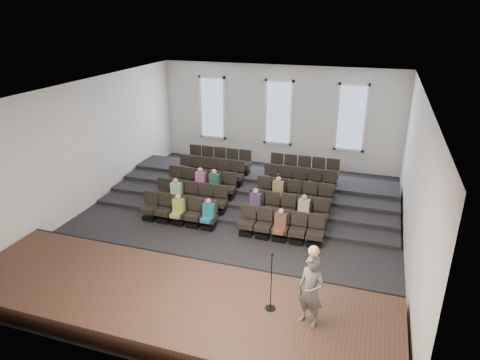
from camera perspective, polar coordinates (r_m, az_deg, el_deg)
name	(u,v)px	position (r m, az deg, el deg)	size (l,w,h in m)	color
ground	(233,224)	(16.00, -0.95, -5.90)	(14.00, 14.00, 0.00)	black
ceiling	(232,89)	(14.37, -1.07, 12.07)	(12.00, 14.00, 0.02)	white
wall_back	(279,116)	(21.49, 5.19, 8.46)	(12.00, 0.04, 5.00)	silver
wall_front	(121,268)	(9.31, -15.57, -11.22)	(12.00, 0.04, 5.00)	silver
wall_left	(87,145)	(17.81, -19.69, 4.42)	(0.04, 14.00, 5.00)	silver
wall_right	(416,181)	(14.32, 22.40, -0.10)	(0.04, 14.00, 5.00)	silver
stage	(170,301)	(11.92, -9.28, -15.67)	(11.80, 3.60, 0.50)	#3D291A
stage_lip	(197,266)	(13.21, -5.76, -11.32)	(11.80, 0.06, 0.52)	black
risers	(257,188)	(18.65, 2.23, -1.05)	(11.80, 4.80, 0.60)	black
seating_rows	(245,192)	(17.03, 0.73, -1.57)	(6.80, 4.70, 1.67)	black
windows	(279,113)	(21.38, 5.17, 8.94)	(8.44, 0.10, 3.24)	white
audience	(231,198)	(16.08, -1.16, -2.46)	(5.45, 2.64, 1.10)	#98AA44
speaker	(311,291)	(10.32, 9.43, -14.37)	(0.66, 0.43, 1.81)	#555350
mic_stand	(271,293)	(10.88, 4.14, -14.76)	(0.27, 0.27, 1.60)	black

